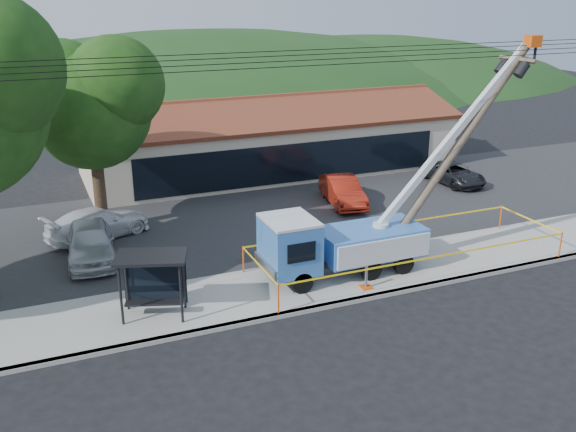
% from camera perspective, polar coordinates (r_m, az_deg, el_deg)
% --- Properties ---
extents(ground, '(120.00, 120.00, 0.00)m').
position_cam_1_polar(ground, '(21.83, 7.64, -10.12)').
color(ground, black).
rests_on(ground, ground).
extents(curb, '(60.00, 0.25, 0.15)m').
position_cam_1_polar(curb, '(23.39, 5.06, -7.65)').
color(curb, '#AEABA3').
rests_on(curb, ground).
extents(sidewalk, '(60.00, 4.00, 0.15)m').
position_cam_1_polar(sidewalk, '(24.90, 3.02, -5.81)').
color(sidewalk, '#AEABA3').
rests_on(sidewalk, ground).
extents(parking_lot, '(60.00, 12.00, 0.10)m').
position_cam_1_polar(parking_lot, '(31.74, -3.25, -0.11)').
color(parking_lot, '#28282B').
rests_on(parking_lot, ground).
extents(strip_mall, '(22.50, 8.53, 4.67)m').
position_cam_1_polar(strip_mall, '(39.75, -1.76, 6.74)').
color(strip_mall, beige).
rests_on(strip_mall, ground).
extents(tree_lot, '(6.30, 5.60, 8.94)m').
position_cam_1_polar(tree_lot, '(29.68, -17.19, 9.96)').
color(tree_lot, '#332316').
rests_on(tree_lot, ground).
extents(hill_center, '(89.60, 64.00, 32.00)m').
position_cam_1_polar(hill_center, '(74.69, -7.27, 11.25)').
color(hill_center, '#1C3E16').
rests_on(hill_center, ground).
extents(hill_east, '(72.80, 52.00, 26.00)m').
position_cam_1_polar(hill_east, '(82.31, 6.54, 12.05)').
color(hill_east, '#1C3E16').
rests_on(hill_east, ground).
extents(utility_truck, '(11.62, 3.50, 8.87)m').
position_cam_1_polar(utility_truck, '(24.90, 4.79, -2.06)').
color(utility_truck, black).
rests_on(utility_truck, ground).
extents(leaning_pole, '(6.83, 2.01, 8.85)m').
position_cam_1_polar(leaning_pole, '(26.62, 15.06, 6.27)').
color(leaning_pole, '#4D3D32').
rests_on(leaning_pole, ground).
extents(bus_shelter, '(2.67, 2.11, 2.25)m').
position_cam_1_polar(bus_shelter, '(22.17, -11.95, -4.73)').
color(bus_shelter, black).
rests_on(bus_shelter, ground).
extents(caution_tape, '(12.72, 3.75, 1.08)m').
position_cam_1_polar(caution_tape, '(26.28, 10.50, -2.61)').
color(caution_tape, '#F0530D').
rests_on(caution_tape, ground).
extents(car_silver, '(2.23, 4.86, 1.61)m').
position_cam_1_polar(car_silver, '(27.97, -16.98, -3.91)').
color(car_silver, '#ACAFB3').
rests_on(car_silver, ground).
extents(car_red, '(2.26, 4.50, 1.42)m').
position_cam_1_polar(car_red, '(33.65, 4.85, 0.93)').
color(car_red, '#A82110').
rests_on(car_red, ground).
extents(car_white, '(5.06, 3.40, 1.36)m').
position_cam_1_polar(car_white, '(30.32, -16.40, -1.99)').
color(car_white, white).
rests_on(car_white, ground).
extents(car_dark, '(2.18, 4.32, 1.17)m').
position_cam_1_polar(car_dark, '(38.27, 14.39, 2.70)').
color(car_dark, black).
rests_on(car_dark, ground).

